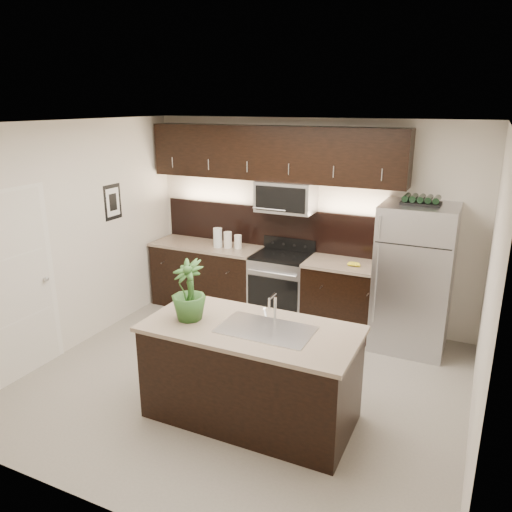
# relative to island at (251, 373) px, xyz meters

# --- Properties ---
(ground) EXTENTS (4.50, 4.50, 0.00)m
(ground) POSITION_rel_island_xyz_m (-0.35, 0.51, -0.47)
(ground) COLOR gray
(ground) RESTS_ON ground
(room_walls) EXTENTS (4.52, 4.02, 2.71)m
(room_walls) POSITION_rel_island_xyz_m (-0.46, 0.48, 1.22)
(room_walls) COLOR beige
(room_walls) RESTS_ON ground
(counter_run) EXTENTS (3.51, 0.65, 0.94)m
(counter_run) POSITION_rel_island_xyz_m (-0.80, 2.20, -0.00)
(counter_run) COLOR black
(counter_run) RESTS_ON ground
(upper_fixtures) EXTENTS (3.49, 0.40, 1.66)m
(upper_fixtures) POSITION_rel_island_xyz_m (-0.77, 2.35, 1.67)
(upper_fixtures) COLOR black
(upper_fixtures) RESTS_ON counter_run
(island) EXTENTS (1.96, 0.96, 0.94)m
(island) POSITION_rel_island_xyz_m (0.00, 0.00, 0.00)
(island) COLOR black
(island) RESTS_ON ground
(sink_faucet) EXTENTS (0.84, 0.50, 0.28)m
(sink_faucet) POSITION_rel_island_xyz_m (0.15, 0.01, 0.48)
(sink_faucet) COLOR silver
(sink_faucet) RESTS_ON island
(refrigerator) EXTENTS (0.86, 0.77, 1.77)m
(refrigerator) POSITION_rel_island_xyz_m (1.12, 2.14, 0.41)
(refrigerator) COLOR #B2B2B7
(refrigerator) RESTS_ON ground
(wine_rack) EXTENTS (0.44, 0.27, 0.10)m
(wine_rack) POSITION_rel_island_xyz_m (1.12, 2.14, 1.35)
(wine_rack) COLOR black
(wine_rack) RESTS_ON refrigerator
(plant) EXTENTS (0.40, 0.40, 0.57)m
(plant) POSITION_rel_island_xyz_m (-0.60, -0.09, 0.75)
(plant) COLOR #2C5622
(plant) RESTS_ON island
(canisters) EXTENTS (0.40, 0.17, 0.27)m
(canisters) POSITION_rel_island_xyz_m (-1.44, 2.17, 0.59)
(canisters) COLOR silver
(canisters) RESTS_ON counter_run
(french_press) EXTENTS (0.12, 0.12, 0.34)m
(french_press) POSITION_rel_island_xyz_m (0.82, 2.15, 0.59)
(french_press) COLOR silver
(french_press) RESTS_ON counter_run
(bananas) EXTENTS (0.18, 0.14, 0.05)m
(bananas) POSITION_rel_island_xyz_m (0.36, 2.12, 0.49)
(bananas) COLOR yellow
(bananas) RESTS_ON counter_run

